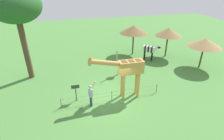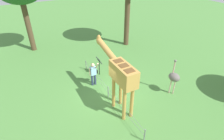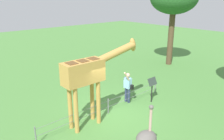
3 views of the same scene
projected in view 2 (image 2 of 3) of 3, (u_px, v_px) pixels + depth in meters
ground_plane at (110, 96)px, 10.96m from camera, size 60.00×60.00×0.00m
giraffe at (120, 73)px, 8.98m from camera, size 3.83×0.72×3.44m
visitor at (93, 73)px, 11.47m from camera, size 0.57×0.58×1.75m
ostrich at (174, 77)px, 10.58m from camera, size 0.70×0.56×2.25m
info_sign at (99, 63)px, 12.48m from camera, size 0.56×0.21×1.32m
wire_fence at (108, 91)px, 10.70m from camera, size 7.05×0.05×0.75m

